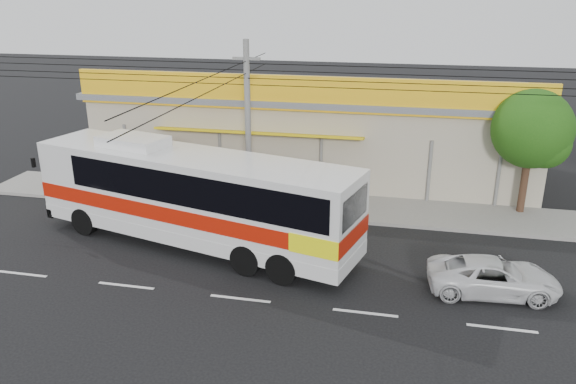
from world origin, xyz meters
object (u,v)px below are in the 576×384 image
motorbike_red (132,173)px  white_car (493,276)px  coach_bus (197,193)px  tree_near (535,132)px  motorbike_dark (93,167)px  utility_pole (247,73)px

motorbike_red → white_car: bearing=-100.6°
coach_bus → motorbike_red: bearing=149.6°
motorbike_red → tree_near: bearing=-76.5°
motorbike_dark → utility_pole: size_ratio=0.06×
motorbike_dark → tree_near: size_ratio=0.35×
coach_bus → utility_pole: utility_pole is taller
motorbike_red → utility_pole: (6.84, -2.58, 5.51)m
motorbike_dark → tree_near: bearing=-100.7°
white_car → utility_pole: bearing=59.9°
white_car → utility_pole: 11.96m
tree_near → motorbike_dark: bearing=179.1°
utility_pole → tree_near: 12.25m
motorbike_dark → tree_near: (20.93, -0.33, 3.01)m
motorbike_red → motorbike_dark: size_ratio=1.11×
white_car → tree_near: 8.27m
coach_bus → motorbike_red: (-5.71, 5.76, -1.44)m
motorbike_red → utility_pole: utility_pole is taller
coach_bus → motorbike_dark: 10.37m
motorbike_red → motorbike_dark: 2.48m
coach_bus → tree_near: 14.20m
motorbike_red → tree_near: size_ratio=0.39×
motorbike_dark → tree_near: 21.15m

